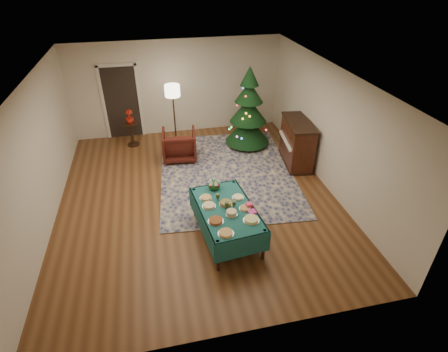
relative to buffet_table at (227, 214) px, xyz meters
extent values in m
plane|color=#593319|center=(-0.34, 1.45, -0.54)|extent=(7.00, 7.00, 0.00)
plane|color=white|center=(-0.34, 1.45, 2.16)|extent=(7.00, 7.00, 0.00)
plane|color=beige|center=(-0.34, 4.95, 0.81)|extent=(6.00, 0.00, 6.00)
plane|color=beige|center=(-0.34, -2.05, 0.81)|extent=(6.00, 0.00, 6.00)
plane|color=beige|center=(-3.34, 1.45, 0.81)|extent=(0.00, 7.00, 7.00)
plane|color=beige|center=(2.66, 1.45, 0.81)|extent=(0.00, 7.00, 7.00)
cube|color=black|center=(-1.94, 4.94, 0.48)|extent=(0.92, 0.02, 2.04)
cube|color=silver|center=(-2.44, 4.93, 0.51)|extent=(0.08, 0.04, 2.14)
cube|color=silver|center=(-1.44, 4.93, 0.51)|extent=(0.08, 0.04, 2.14)
cube|color=silver|center=(-1.94, 4.93, 1.56)|extent=(1.08, 0.04, 0.08)
cube|color=navy|center=(0.51, 2.27, -0.53)|extent=(3.55, 4.46, 0.02)
cylinder|color=black|center=(-0.33, -0.82, -0.20)|extent=(0.06, 0.06, 0.67)
cylinder|color=black|center=(-0.50, 0.73, -0.20)|extent=(0.06, 0.06, 0.67)
cylinder|color=black|center=(0.50, -0.73, -0.20)|extent=(0.06, 0.06, 0.67)
cylinder|color=black|center=(0.33, 0.82, -0.20)|extent=(0.06, 0.06, 0.67)
cube|color=#175146|center=(0.00, 0.00, 0.12)|extent=(1.16, 1.79, 0.04)
cube|color=#175146|center=(-0.09, 0.84, -0.08)|extent=(1.01, 0.13, 0.42)
cube|color=#175146|center=(0.09, -0.84, -0.08)|extent=(1.01, 0.13, 0.42)
cube|color=#175146|center=(0.48, 0.05, -0.08)|extent=(0.21, 1.72, 0.42)
cube|color=#175146|center=(-0.48, -0.05, -0.08)|extent=(0.21, 1.72, 0.42)
cylinder|color=silver|center=(-0.17, -0.68, 0.14)|extent=(0.27, 0.27, 0.01)
cylinder|color=tan|center=(-0.17, -0.68, 0.16)|extent=(0.23, 0.23, 0.03)
cylinder|color=silver|center=(0.34, -0.44, 0.14)|extent=(0.29, 0.29, 0.01)
cylinder|color=#D8D172|center=(0.34, -0.44, 0.17)|extent=(0.25, 0.25, 0.04)
cylinder|color=silver|center=(-0.27, -0.33, 0.14)|extent=(0.28, 0.28, 0.01)
cylinder|color=brown|center=(-0.27, -0.33, 0.16)|extent=(0.24, 0.24, 0.04)
cylinder|color=silver|center=(0.04, -0.21, 0.14)|extent=(0.22, 0.22, 0.01)
cylinder|color=tan|center=(0.04, -0.21, 0.18)|extent=(0.18, 0.18, 0.08)
cylinder|color=silver|center=(0.33, -0.09, 0.14)|extent=(0.23, 0.23, 0.01)
cylinder|color=#B2844C|center=(0.33, -0.09, 0.16)|extent=(0.20, 0.20, 0.03)
cylinder|color=silver|center=(-0.31, 0.12, 0.14)|extent=(0.26, 0.26, 0.01)
cylinder|color=#D8BF7F|center=(-0.31, 0.12, 0.16)|extent=(0.22, 0.22, 0.04)
cylinder|color=silver|center=(0.01, 0.11, 0.14)|extent=(0.26, 0.26, 0.01)
cylinder|color=maroon|center=(0.01, 0.11, 0.17)|extent=(0.22, 0.22, 0.05)
cylinder|color=silver|center=(0.29, 0.27, 0.14)|extent=(0.23, 0.23, 0.01)
cylinder|color=#F2EACC|center=(0.29, 0.27, 0.16)|extent=(0.20, 0.20, 0.03)
cylinder|color=silver|center=(-0.32, 0.39, 0.14)|extent=(0.24, 0.24, 0.01)
cylinder|color=tan|center=(-0.32, 0.39, 0.16)|extent=(0.20, 0.20, 0.03)
cone|color=#2D471E|center=(-0.11, 0.26, 0.17)|extent=(0.06, 0.06, 0.08)
cylinder|color=#2D471E|center=(-0.11, 0.26, 0.25)|extent=(0.07, 0.07, 0.08)
cone|color=#2D471E|center=(0.13, -0.02, 0.17)|extent=(0.06, 0.06, 0.08)
cylinder|color=#2D471E|center=(0.13, -0.02, 0.25)|extent=(0.07, 0.07, 0.08)
cone|color=#2D471E|center=(0.00, -0.02, 0.17)|extent=(0.06, 0.06, 0.08)
cylinder|color=#2D471E|center=(0.00, -0.02, 0.25)|extent=(0.07, 0.07, 0.08)
cube|color=#E13EA2|center=(0.42, -0.22, 0.15)|extent=(0.15, 0.15, 0.04)
cube|color=#E43F65|center=(0.41, -0.06, 0.18)|extent=(0.12, 0.12, 0.09)
sphere|color=#1E4C1E|center=(-0.10, 0.66, 0.22)|extent=(0.23, 0.23, 0.23)
cone|color=white|center=(-0.02, 0.66, 0.33)|extent=(0.09, 0.09, 0.11)
cone|color=white|center=(-0.08, 0.74, 0.33)|extent=(0.09, 0.09, 0.11)
cone|color=white|center=(-0.17, 0.71, 0.33)|extent=(0.09, 0.09, 0.11)
cone|color=white|center=(-0.17, 0.62, 0.33)|extent=(0.09, 0.09, 0.11)
cone|color=white|center=(-0.08, 0.59, 0.33)|extent=(0.09, 0.09, 0.11)
sphere|color=#B20C0F|center=(-0.02, 0.72, 0.26)|extent=(0.06, 0.06, 0.06)
sphere|color=#B20C0F|center=(-0.16, 0.74, 0.26)|extent=(0.06, 0.06, 0.06)
sphere|color=#B20C0F|center=(-0.18, 0.61, 0.26)|extent=(0.06, 0.06, 0.06)
sphere|color=#B20C0F|center=(-0.05, 0.58, 0.26)|extent=(0.06, 0.06, 0.06)
imported|color=#43140E|center=(-0.53, 3.23, -0.10)|extent=(0.92, 0.87, 0.87)
cylinder|color=#A57F3F|center=(-0.54, 4.20, -0.52)|extent=(0.29, 0.29, 0.03)
cylinder|color=black|center=(-0.54, 4.20, 0.23)|extent=(0.04, 0.04, 1.54)
cylinder|color=#FFEABF|center=(-0.54, 4.20, 1.00)|extent=(0.41, 0.41, 0.31)
cylinder|color=black|center=(-1.75, 4.29, -0.52)|extent=(0.34, 0.34, 0.04)
cylinder|color=black|center=(-1.75, 4.29, -0.21)|extent=(0.07, 0.07, 0.62)
cylinder|color=black|center=(-1.75, 4.29, 0.12)|extent=(0.37, 0.37, 0.03)
imported|color=#AC1A0C|center=(-1.75, 4.29, 0.24)|extent=(0.21, 0.38, 0.21)
cylinder|color=black|center=(1.42, 3.61, -0.45)|extent=(0.13, 0.13, 0.18)
cone|color=black|center=(1.42, 3.61, -0.04)|extent=(1.44, 1.44, 0.78)
cone|color=black|center=(1.42, 3.61, 0.52)|extent=(1.17, 1.17, 0.67)
cone|color=black|center=(1.42, 3.61, 1.02)|extent=(0.89, 0.89, 0.56)
cone|color=black|center=(1.42, 3.61, 1.44)|extent=(0.57, 0.57, 0.50)
cube|color=black|center=(2.36, 2.36, -0.50)|extent=(0.74, 1.38, 0.07)
cube|color=black|center=(2.36, 2.36, 0.04)|extent=(0.72, 1.36, 1.08)
cube|color=black|center=(2.36, 2.36, 0.60)|extent=(0.76, 1.40, 0.05)
cube|color=white|center=(2.09, 2.40, 0.11)|extent=(0.26, 1.12, 0.06)
camera|label=1|loc=(-1.14, -4.96, 4.08)|focal=28.00mm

